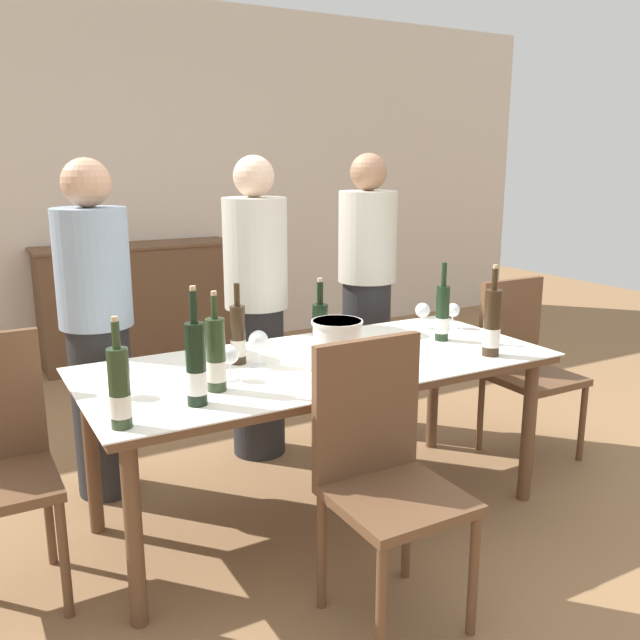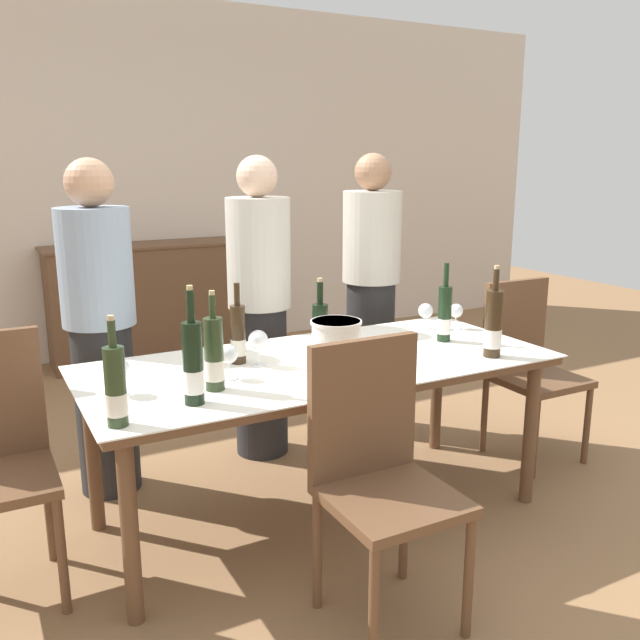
# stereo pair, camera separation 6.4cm
# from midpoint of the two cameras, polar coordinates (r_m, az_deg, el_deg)

# --- Properties ---
(ground_plane) EXTENTS (12.00, 12.00, 0.00)m
(ground_plane) POSITION_cam_midpoint_polar(r_m,az_deg,el_deg) (3.19, -0.60, -16.00)
(ground_plane) COLOR olive
(back_wall) EXTENTS (8.00, 0.10, 2.80)m
(back_wall) POSITION_cam_midpoint_polar(r_m,az_deg,el_deg) (5.71, -16.11, 11.21)
(back_wall) COLOR beige
(back_wall) RESTS_ON ground_plane
(sideboard_cabinet) EXTENTS (1.52, 0.46, 0.92)m
(sideboard_cabinet) POSITION_cam_midpoint_polar(r_m,az_deg,el_deg) (5.53, -15.32, 1.40)
(sideboard_cabinet) COLOR brown
(sideboard_cabinet) RESTS_ON ground_plane
(dining_table) EXTENTS (2.01, 0.88, 0.72)m
(dining_table) POSITION_cam_midpoint_polar(r_m,az_deg,el_deg) (2.92, -0.63, -4.67)
(dining_table) COLOR brown
(dining_table) RESTS_ON ground_plane
(ice_bucket) EXTENTS (0.21, 0.21, 0.22)m
(ice_bucket) POSITION_cam_midpoint_polar(r_m,az_deg,el_deg) (2.71, 0.76, -2.17)
(ice_bucket) COLOR white
(ice_bucket) RESTS_ON dining_table
(wine_bottle_0) EXTENTS (0.06, 0.06, 0.37)m
(wine_bottle_0) POSITION_cam_midpoint_polar(r_m,az_deg,el_deg) (3.25, 9.72, 0.49)
(wine_bottle_0) COLOR black
(wine_bottle_0) RESTS_ON dining_table
(wine_bottle_1) EXTENTS (0.07, 0.07, 0.37)m
(wine_bottle_1) POSITION_cam_midpoint_polar(r_m,az_deg,el_deg) (2.26, -17.30, -5.66)
(wine_bottle_1) COLOR #28381E
(wine_bottle_1) RESTS_ON dining_table
(wine_bottle_2) EXTENTS (0.06, 0.06, 0.34)m
(wine_bottle_2) POSITION_cam_midpoint_polar(r_m,az_deg,el_deg) (2.86, -7.56, -1.35)
(wine_bottle_2) COLOR #332314
(wine_bottle_2) RESTS_ON dining_table
(wine_bottle_3) EXTENTS (0.07, 0.07, 0.38)m
(wine_bottle_3) POSITION_cam_midpoint_polar(r_m,az_deg,el_deg) (2.54, -9.46, -3.08)
(wine_bottle_3) COLOR #28381E
(wine_bottle_3) RESTS_ON dining_table
(wine_bottle_4) EXTENTS (0.07, 0.07, 0.36)m
(wine_bottle_4) POSITION_cam_midpoint_polar(r_m,az_deg,el_deg) (2.87, -0.70, -1.14)
(wine_bottle_4) COLOR black
(wine_bottle_4) RESTS_ON dining_table
(wine_bottle_5) EXTENTS (0.07, 0.07, 0.42)m
(wine_bottle_5) POSITION_cam_midpoint_polar(r_m,az_deg,el_deg) (2.40, -11.16, -3.79)
(wine_bottle_5) COLOR black
(wine_bottle_5) RESTS_ON dining_table
(wine_bottle_6) EXTENTS (0.08, 0.08, 0.40)m
(wine_bottle_6) POSITION_cam_midpoint_polar(r_m,az_deg,el_deg) (3.04, 13.70, -0.39)
(wine_bottle_6) COLOR #332314
(wine_bottle_6) RESTS_ON dining_table
(wine_glass_0) EXTENTS (0.08, 0.08, 0.14)m
(wine_glass_0) POSITION_cam_midpoint_polar(r_m,az_deg,el_deg) (2.57, -17.21, -4.11)
(wine_glass_0) COLOR white
(wine_glass_0) RESTS_ON dining_table
(wine_glass_1) EXTENTS (0.07, 0.07, 0.14)m
(wine_glass_1) POSITION_cam_midpoint_polar(r_m,az_deg,el_deg) (2.67, -8.30, -3.05)
(wine_glass_1) COLOR white
(wine_glass_1) RESTS_ON dining_table
(wine_glass_2) EXTENTS (0.07, 0.07, 0.13)m
(wine_glass_2) POSITION_cam_midpoint_polar(r_m,az_deg,el_deg) (3.51, 10.62, 0.73)
(wine_glass_2) COLOR white
(wine_glass_2) RESTS_ON dining_table
(wine_glass_3) EXTENTS (0.08, 0.08, 0.15)m
(wine_glass_3) POSITION_cam_midpoint_polar(r_m,az_deg,el_deg) (2.82, -5.86, -1.79)
(wine_glass_3) COLOR white
(wine_glass_3) RESTS_ON dining_table
(wine_glass_4) EXTENTS (0.08, 0.08, 0.13)m
(wine_glass_4) POSITION_cam_midpoint_polar(r_m,az_deg,el_deg) (3.48, 8.11, 0.75)
(wine_glass_4) COLOR white
(wine_glass_4) RESTS_ON dining_table
(chair_right_end) EXTENTS (0.42, 0.42, 0.94)m
(chair_right_end) POSITION_cam_midpoint_polar(r_m,az_deg,el_deg) (3.79, 16.20, -3.00)
(chair_right_end) COLOR brown
(chair_right_end) RESTS_ON ground_plane
(chair_near_front) EXTENTS (0.42, 0.42, 0.97)m
(chair_near_front) POSITION_cam_midpoint_polar(r_m,az_deg,el_deg) (2.37, 4.48, -11.92)
(chair_near_front) COLOR brown
(chair_near_front) RESTS_ON ground_plane
(person_host) EXTENTS (0.33, 0.33, 1.57)m
(person_host) POSITION_cam_midpoint_polar(r_m,az_deg,el_deg) (3.28, -18.76, -1.00)
(person_host) COLOR #262628
(person_host) RESTS_ON ground_plane
(person_guest_left) EXTENTS (0.33, 0.33, 1.59)m
(person_guest_left) POSITION_cam_midpoint_polar(r_m,az_deg,el_deg) (3.56, -5.87, 0.83)
(person_guest_left) COLOR #262628
(person_guest_left) RESTS_ON ground_plane
(person_guest_right) EXTENTS (0.33, 0.33, 1.60)m
(person_guest_right) POSITION_cam_midpoint_polar(r_m,az_deg,el_deg) (3.91, 3.48, 2.10)
(person_guest_right) COLOR #262628
(person_guest_right) RESTS_ON ground_plane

